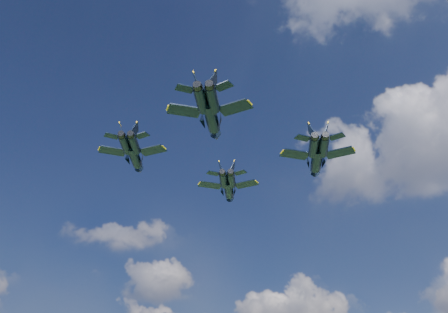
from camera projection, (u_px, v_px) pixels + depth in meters
jet_lead at (229, 190)px, 122.07m from camera, size 12.80×16.14×4.01m
jet_left at (135, 157)px, 106.25m from camera, size 12.88×15.74×3.95m
jet_right at (316, 160)px, 107.53m from camera, size 13.70×17.65×4.36m
jet_slot at (212, 118)px, 91.33m from camera, size 13.17×17.48×4.28m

